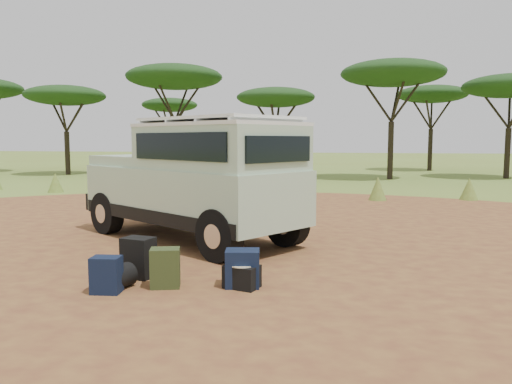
% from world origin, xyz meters
% --- Properties ---
extents(ground, '(140.00, 140.00, 0.00)m').
position_xyz_m(ground, '(0.00, 0.00, 0.00)').
color(ground, olive).
rests_on(ground, ground).
extents(dirt_clearing, '(23.00, 23.00, 0.01)m').
position_xyz_m(dirt_clearing, '(0.00, 0.00, 0.00)').
color(dirt_clearing, olive).
rests_on(dirt_clearing, ground).
extents(grass_fringe, '(36.60, 1.60, 0.90)m').
position_xyz_m(grass_fringe, '(0.12, 8.67, 0.40)').
color(grass_fringe, olive).
rests_on(grass_fringe, ground).
extents(acacia_treeline, '(46.70, 13.20, 6.26)m').
position_xyz_m(acacia_treeline, '(0.75, 19.81, 4.87)').
color(acacia_treeline, black).
rests_on(acacia_treeline, ground).
extents(safari_vehicle, '(5.20, 4.31, 2.42)m').
position_xyz_m(safari_vehicle, '(-0.84, 0.88, 1.17)').
color(safari_vehicle, '#AAC6A9').
rests_on(safari_vehicle, ground).
extents(walking_staff, '(0.26, 0.55, 1.42)m').
position_xyz_m(walking_staff, '(-3.08, 1.52, 0.71)').
color(walking_staff, brown).
rests_on(walking_staff, ground).
extents(backpack_black, '(0.50, 0.41, 0.60)m').
position_xyz_m(backpack_black, '(-0.82, -1.88, 0.30)').
color(backpack_black, black).
rests_on(backpack_black, ground).
extents(backpack_navy, '(0.40, 0.31, 0.49)m').
position_xyz_m(backpack_navy, '(-0.92, -2.66, 0.25)').
color(backpack_navy, '#101833').
rests_on(backpack_navy, ground).
extents(backpack_olive, '(0.46, 0.38, 0.54)m').
position_xyz_m(backpack_olive, '(-0.26, -2.27, 0.27)').
color(backpack_olive, '#323E1C').
rests_on(backpack_olive, ground).
extents(duffel_navy, '(0.52, 0.42, 0.52)m').
position_xyz_m(duffel_navy, '(0.77, -2.03, 0.26)').
color(duffel_navy, '#101833').
rests_on(duffel_navy, ground).
extents(hard_case, '(0.52, 0.43, 0.32)m').
position_xyz_m(hard_case, '(0.77, -2.09, 0.16)').
color(hard_case, black).
rests_on(hard_case, ground).
extents(stuff_sack, '(0.41, 0.41, 0.33)m').
position_xyz_m(stuff_sack, '(-0.85, -2.40, 0.16)').
color(stuff_sack, black).
rests_on(stuff_sack, ground).
extents(safari_hat, '(0.34, 0.34, 0.10)m').
position_xyz_m(safari_hat, '(0.77, -2.09, 0.36)').
color(safari_hat, beige).
rests_on(safari_hat, hard_case).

